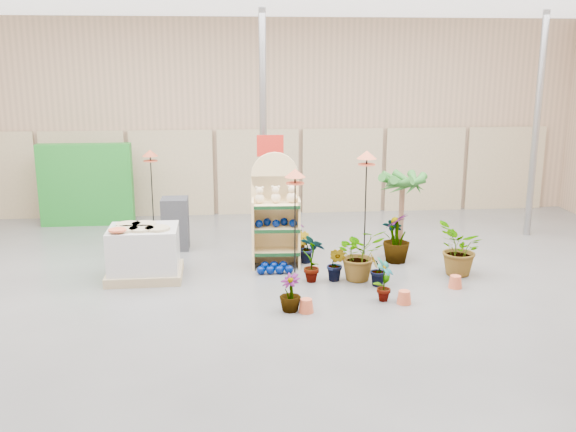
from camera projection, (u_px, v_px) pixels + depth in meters
name	position (u px, v px, depth m)	size (l,w,h in m)	color
room	(272.00, 149.00, 9.89)	(15.20, 12.10, 4.70)	#535353
display_shelf	(275.00, 214.00, 11.28)	(0.86, 0.57, 2.00)	#E3C488
teddy_bears	(277.00, 196.00, 11.11)	(0.73, 0.19, 0.31)	beige
gazing_balls_shelf	(276.00, 223.00, 11.19)	(0.73, 0.25, 0.14)	#001258
gazing_balls_floor	(275.00, 268.00, 11.01)	(0.63, 0.39, 0.15)	#001258
pallet_stack	(144.00, 253.00, 10.65)	(1.25, 1.05, 0.91)	tan
charcoal_planters	(175.00, 224.00, 12.29)	(0.50, 0.50, 1.00)	#26272A
trellis_stock	(86.00, 185.00, 14.02)	(2.00, 0.30, 1.80)	#1A7521
offer_sign	(270.00, 168.00, 12.06)	(0.50, 0.08, 2.20)	gray
bird_table_front	(295.00, 177.00, 10.36)	(0.34, 0.34, 1.85)	black
bird_table_right	(367.00, 159.00, 10.93)	(0.34, 0.34, 2.05)	black
bird_table_back	(150.00, 156.00, 13.48)	(0.34, 0.34, 1.73)	black
palm	(403.00, 181.00, 11.76)	(0.70, 0.70, 1.65)	brown
potted_plant_0	(312.00, 258.00, 10.46)	(0.43, 0.29, 0.82)	#246320
potted_plant_1	(336.00, 264.00, 10.52)	(0.32, 0.26, 0.58)	#246320
potted_plant_2	(360.00, 254.00, 10.57)	(0.80, 0.69, 0.89)	#246320
potted_plant_3	(397.00, 238.00, 11.50)	(0.50, 0.50, 0.90)	#246320
potted_plant_4	(392.00, 237.00, 11.84)	(0.39, 0.26, 0.73)	#246320
potted_plant_5	(304.00, 248.00, 11.50)	(0.31, 0.25, 0.56)	#246320
potted_plant_7	(290.00, 293.00, 9.26)	(0.31, 0.31, 0.56)	#246320
potted_plant_8	(384.00, 280.00, 9.63)	(0.36, 0.24, 0.68)	#246320
potted_plant_9	(377.00, 270.00, 10.27)	(0.31, 0.25, 0.56)	#246320
potted_plant_10	(460.00, 249.00, 10.76)	(0.83, 0.72, 0.93)	#246320
potted_plant_11	(296.00, 234.00, 12.13)	(0.39, 0.39, 0.69)	#246320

